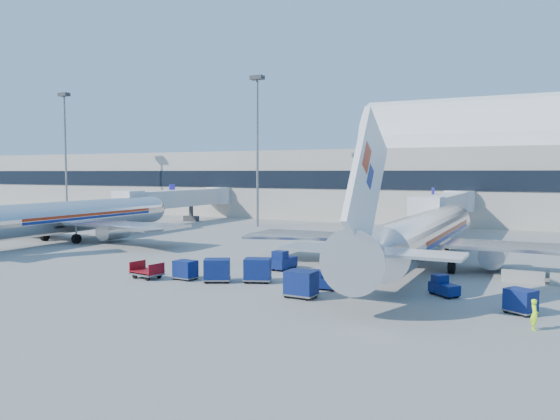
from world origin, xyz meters
The scene contains 19 objects.
ground centered at (0.00, 0.00, 0.00)m, with size 260.00×260.00×0.00m, color gray.
terminal centered at (-13.60, 55.96, 7.52)m, with size 170.00×28.15×21.00m.
airliner_main centered at (10.00, 4.51, 2.93)m, with size 32.00×37.26×12.07m.
airliner_mid centered at (-32.00, 4.51, 2.93)m, with size 32.00×37.26×12.07m.
jetbridge_near centered at (7.60, 30.81, 3.93)m, with size 4.40×27.50×6.25m.
jetbridge_mid centered at (-34.40, 30.81, 3.93)m, with size 4.40×27.50×6.25m.
mast_far_west centered at (-60.00, 30.00, 14.79)m, with size 2.00×1.20×22.60m.
mast_west centered at (-20.00, 30.00, 14.79)m, with size 2.00×1.20×22.60m.
barrier_near centered at (18.00, 2.00, 0.45)m, with size 3.00×0.55×0.90m, color #9E9E96.
tug_lead centered at (5.44, -6.82, 0.61)m, with size 2.15×1.21×1.35m.
tug_right centered at (13.41, -5.03, 0.62)m, with size 2.26×2.14×1.36m.
tug_left centered at (-0.51, -1.11, 0.76)m, with size 1.52×2.66×1.66m.
cart_train_a centered at (0.13, -6.71, 0.96)m, with size 2.47×2.19×1.80m.
cart_train_b centered at (-2.64, -7.99, 0.94)m, with size 2.47×2.27×1.75m.
cart_train_c centered at (-5.33, -8.29, 0.79)m, with size 1.79×1.43×1.48m.
cart_solo_near centered at (5.12, -9.82, 0.95)m, with size 2.10×1.64×1.79m.
cart_solo_far centered at (18.28, -7.91, 0.78)m, with size 2.07×1.93×1.46m.
cart_open_red centered at (-8.30, -9.19, 0.45)m, with size 2.56×2.00×0.62m.
ramp_worker centered at (19.08, -11.13, 0.82)m, with size 0.60×0.39×1.65m, color #ABF319.
Camera 1 is at (19.63, -42.22, 8.28)m, focal length 35.00 mm.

